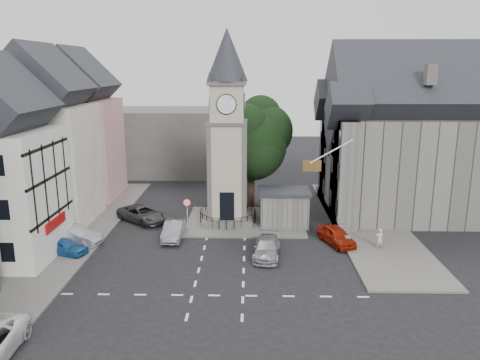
{
  "coord_description": "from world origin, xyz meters",
  "views": [
    {
      "loc": [
        1.86,
        -30.76,
        13.19
      ],
      "look_at": [
        1.11,
        5.0,
        4.52
      ],
      "focal_mm": 35.0,
      "sensor_mm": 36.0,
      "label": 1
    }
  ],
  "objects_px": {
    "car_west_blue": "(64,246)",
    "car_east_red": "(336,235)",
    "clock_tower": "(227,129)",
    "stone_shelter": "(284,207)",
    "pedestrian": "(379,239)"
  },
  "relations": [
    {
      "from": "car_west_blue",
      "to": "car_east_red",
      "type": "distance_m",
      "value": 20.16
    },
    {
      "from": "clock_tower",
      "to": "car_east_red",
      "type": "xyz_separation_m",
      "value": [
        8.5,
        -4.99,
        -7.44
      ]
    },
    {
      "from": "clock_tower",
      "to": "stone_shelter",
      "type": "height_order",
      "value": "clock_tower"
    },
    {
      "from": "clock_tower",
      "to": "stone_shelter",
      "type": "relative_size",
      "value": 3.78
    },
    {
      "from": "car_west_blue",
      "to": "pedestrian",
      "type": "bearing_deg",
      "value": -68.04
    },
    {
      "from": "clock_tower",
      "to": "car_east_red",
      "type": "height_order",
      "value": "clock_tower"
    },
    {
      "from": "car_west_blue",
      "to": "pedestrian",
      "type": "height_order",
      "value": "pedestrian"
    },
    {
      "from": "stone_shelter",
      "to": "car_east_red",
      "type": "height_order",
      "value": "stone_shelter"
    },
    {
      "from": "stone_shelter",
      "to": "car_east_red",
      "type": "distance_m",
      "value": 5.89
    },
    {
      "from": "clock_tower",
      "to": "stone_shelter",
      "type": "bearing_deg",
      "value": -5.84
    },
    {
      "from": "stone_shelter",
      "to": "car_west_blue",
      "type": "distance_m",
      "value": 17.77
    },
    {
      "from": "clock_tower",
      "to": "pedestrian",
      "type": "distance_m",
      "value": 14.89
    },
    {
      "from": "car_east_red",
      "to": "pedestrian",
      "type": "bearing_deg",
      "value": -38.19
    },
    {
      "from": "car_east_red",
      "to": "pedestrian",
      "type": "height_order",
      "value": "pedestrian"
    },
    {
      "from": "car_west_blue",
      "to": "pedestrian",
      "type": "xyz_separation_m",
      "value": [
        23.0,
        1.5,
        0.18
      ]
    }
  ]
}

